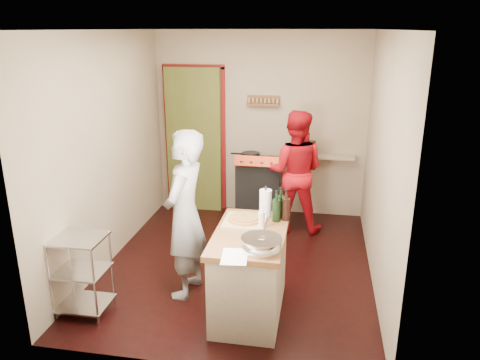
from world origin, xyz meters
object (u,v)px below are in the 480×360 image
island (250,270)px  person_stripe (185,215)px  stove (259,189)px  person_red (295,171)px  wire_shelving (81,272)px

island → person_stripe: 0.84m
stove → person_stripe: person_stripe is taller
island → person_red: 2.10m
island → person_red: (0.27, 2.05, 0.37)m
island → person_stripe: person_stripe is taller
stove → person_stripe: size_ratio=0.59×
person_stripe → wire_shelving: bearing=-51.5°
wire_shelving → person_stripe: size_ratio=0.47×
wire_shelving → person_red: bearing=52.1°
person_red → person_stripe: bearing=65.7°
stove → person_stripe: bearing=-102.4°
stove → wire_shelving: 2.94m
wire_shelving → person_red: 3.00m
person_stripe → island: bearing=78.4°
wire_shelving → island: bearing=10.9°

